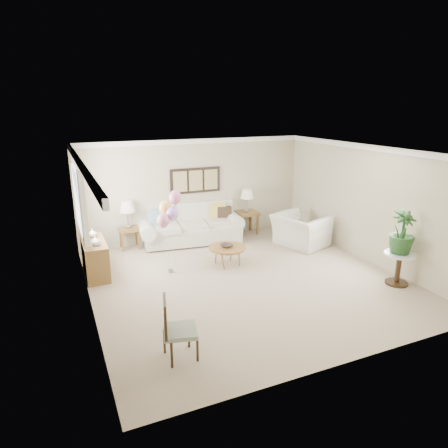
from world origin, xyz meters
name	(u,v)px	position (x,y,z in m)	size (l,w,h in m)	color
ground_plane	(246,280)	(0.00, 0.00, 0.00)	(6.00, 6.00, 0.00)	tan
room_shell	(240,202)	(-0.11, 0.09, 1.63)	(6.04, 6.04, 2.60)	#BFB69E
wall_art_triptych	(196,180)	(0.00, 2.96, 1.55)	(1.35, 0.06, 0.65)	black
sofa	(191,227)	(-0.24, 2.70, 0.39)	(2.80, 1.28, 0.99)	silver
end_table_left	(129,231)	(-1.80, 2.84, 0.45)	(0.49, 0.44, 0.53)	brown
end_table_right	(247,215)	(1.39, 2.75, 0.52)	(0.57, 0.52, 0.62)	brown
lamp_left	(127,207)	(-1.80, 2.84, 1.04)	(0.38, 0.38, 0.67)	gray
lamp_right	(247,195)	(1.39, 2.75, 1.10)	(0.35, 0.35, 0.62)	gray
coffee_table	(227,248)	(-0.02, 0.90, 0.39)	(0.83, 0.83, 0.42)	olive
decor_bowl	(227,246)	(-0.04, 0.89, 0.45)	(0.27, 0.27, 0.07)	#302825
armchair	(300,230)	(2.18, 1.32, 0.40)	(1.22, 1.07, 0.79)	silver
side_table	(399,261)	(2.66, -1.36, 0.49)	(0.60, 0.60, 0.65)	silver
potted_plant	(402,232)	(2.65, -1.34, 1.08)	(0.48, 0.48, 0.86)	#1C4415
accent_chair	(175,327)	(-2.07, -1.95, 0.49)	(0.56, 0.56, 0.94)	gray
credenza	(95,258)	(-2.76, 1.50, 0.37)	(0.46, 1.20, 0.74)	brown
vase_white	(96,241)	(-2.74, 1.21, 0.84)	(0.18, 0.18, 0.19)	silver
vase_sage	(92,233)	(-2.74, 1.78, 0.83)	(0.17, 0.17, 0.18)	silver
balloon_cluster	(169,210)	(-1.29, 0.98, 1.36)	(0.57, 0.44, 1.75)	gray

